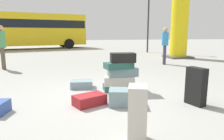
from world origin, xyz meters
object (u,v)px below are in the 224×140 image
suitcase_maroon_foreground_near (90,100)px  person_bearded_onlooker (165,42)px  parked_bus (31,29)px  suitcase_black_upright_blue (196,86)px  person_tourist_with_camera (2,43)px  yellow_dummy_statue (179,27)px  suitcase_tower (120,74)px  suitcase_slate_behind_tower (82,84)px  suitcase_slate_foreground_far (124,97)px  suitcase_cream_left_side (137,114)px

suitcase_maroon_foreground_near → person_bearded_onlooker: person_bearded_onlooker is taller
person_bearded_onlooker → parked_bus: parked_bus is taller
suitcase_black_upright_blue → person_tourist_with_camera: bearing=116.4°
suitcase_maroon_foreground_near → yellow_dummy_statue: (5.92, 6.97, 1.67)m
suitcase_tower → person_bearded_onlooker: size_ratio=0.56×
suitcase_maroon_foreground_near → suitcase_slate_behind_tower: (-0.06, 1.34, -0.01)m
suitcase_slate_behind_tower → person_tourist_with_camera: (-2.84, 3.44, 0.93)m
person_tourist_with_camera → parked_bus: bearing=158.3°
suitcase_slate_foreground_far → suitcase_slate_behind_tower: (-0.73, 1.48, -0.06)m
suitcase_slate_behind_tower → person_bearded_onlooker: 5.32m
parked_bus → suitcase_slate_foreground_far: bearing=-89.7°
suitcase_slate_behind_tower → yellow_dummy_statue: 8.38m
person_tourist_with_camera → suitcase_cream_left_side: bearing=2.8°
suitcase_cream_left_side → suitcase_slate_behind_tower: suitcase_cream_left_side is taller
suitcase_tower → suitcase_cream_left_side: suitcase_tower is taller
suitcase_tower → suitcase_slate_foreground_far: size_ratio=1.62×
suitcase_slate_foreground_far → parked_bus: bearing=118.9°
suitcase_cream_left_side → person_bearded_onlooker: bearing=79.6°
suitcase_cream_left_side → yellow_dummy_statue: 10.19m
suitcase_black_upright_blue → suitcase_slate_foreground_far: bearing=151.4°
suitcase_black_upright_blue → yellow_dummy_statue: bearing=45.2°
suitcase_cream_left_side → person_bearded_onlooker: person_bearded_onlooker is taller
suitcase_tower → yellow_dummy_statue: 8.03m
person_tourist_with_camera → yellow_dummy_statue: (8.82, 2.18, 0.74)m
yellow_dummy_statue → suitcase_slate_behind_tower: bearing=-136.8°
suitcase_black_upright_blue → suitcase_tower: bearing=115.6°
suitcase_slate_foreground_far → suitcase_slate_behind_tower: bearing=130.4°
suitcase_cream_left_side → suitcase_slate_behind_tower: bearing=119.1°
suitcase_maroon_foreground_near → suitcase_slate_foreground_far: bearing=-36.5°
suitcase_slate_behind_tower → suitcase_maroon_foreground_near: bearing=-80.6°
person_bearded_onlooker → yellow_dummy_statue: (1.98, 2.25, 0.77)m
suitcase_tower → suitcase_black_upright_blue: bearing=-47.1°
suitcase_slate_foreground_far → yellow_dummy_statue: 8.99m
person_tourist_with_camera → suitcase_tower: bearing=18.6°
person_bearded_onlooker → suitcase_black_upright_blue: bearing=1.0°
suitcase_cream_left_side → suitcase_black_upright_blue: size_ratio=1.01×
suitcase_slate_behind_tower → suitcase_tower: bearing=-19.9°
suitcase_slate_foreground_far → person_tourist_with_camera: person_tourist_with_camera is taller
suitcase_slate_behind_tower → suitcase_black_upright_blue: bearing=-32.9°
suitcase_slate_behind_tower → person_tourist_with_camera: 4.56m
suitcase_tower → parked_bus: parked_bus is taller
suitcase_tower → person_tourist_with_camera: bearing=133.9°
suitcase_slate_foreground_far → parked_bus: size_ratio=0.06×
suitcase_slate_foreground_far → suitcase_black_upright_blue: 1.45m
suitcase_slate_foreground_far → parked_bus: 16.94m
suitcase_slate_behind_tower → person_bearded_onlooker: (4.00, 3.38, 0.91)m
suitcase_tower → yellow_dummy_statue: (5.06, 6.09, 1.34)m
suitcase_cream_left_side → suitcase_black_upright_blue: bearing=53.3°
person_tourist_with_camera → suitcase_slate_behind_tower: bearing=14.2°
person_tourist_with_camera → yellow_dummy_statue: 9.12m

